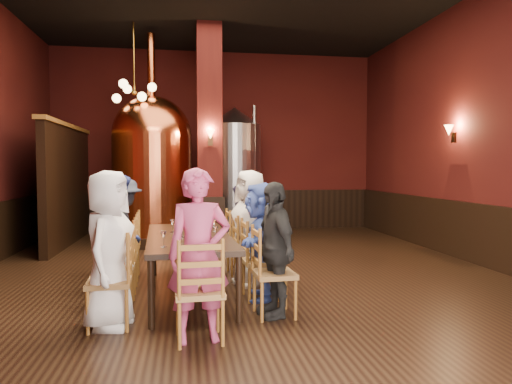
{
  "coord_description": "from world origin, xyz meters",
  "views": [
    {
      "loc": [
        -0.78,
        -6.66,
        1.6
      ],
      "look_at": [
        0.27,
        0.2,
        1.22
      ],
      "focal_mm": 32.0,
      "sensor_mm": 36.0,
      "label": 1
    }
  ],
  "objects": [
    {
      "name": "room",
      "position": [
        0.0,
        0.0,
        2.25
      ],
      "size": [
        10.0,
        10.02,
        4.5
      ],
      "color": "black",
      "rests_on": "ground"
    },
    {
      "name": "wainscot_right",
      "position": [
        3.96,
        0.0,
        0.5
      ],
      "size": [
        0.08,
        9.9,
        1.0
      ],
      "primitive_type": "cube",
      "color": "black",
      "rests_on": "ground"
    },
    {
      "name": "wainscot_back",
      "position": [
        0.0,
        4.96,
        0.5
      ],
      "size": [
        7.9,
        0.08,
        1.0
      ],
      "primitive_type": "cube",
      "color": "black",
      "rests_on": "ground"
    },
    {
      "name": "column",
      "position": [
        -0.3,
        2.8,
        2.25
      ],
      "size": [
        0.58,
        0.58,
        4.5
      ],
      "primitive_type": "cube",
      "color": "#41110E",
      "rests_on": "ground"
    },
    {
      "name": "partition",
      "position": [
        -3.2,
        3.2,
        1.2
      ],
      "size": [
        0.22,
        3.5,
        2.4
      ],
      "primitive_type": "cube",
      "color": "black",
      "rests_on": "ground"
    },
    {
      "name": "pendant_cluster",
      "position": [
        -1.8,
        2.9,
        3.1
      ],
      "size": [
        0.9,
        0.9,
        1.7
      ],
      "primitive_type": null,
      "color": "#A57226",
      "rests_on": "room"
    },
    {
      "name": "sconce_wall",
      "position": [
        3.9,
        0.8,
        2.2
      ],
      "size": [
        0.2,
        0.2,
        0.36
      ],
      "primitive_type": null,
      "rotation": [
        0.0,
        0.0,
        1.57
      ],
      "color": "black",
      "rests_on": "room"
    },
    {
      "name": "sconce_column",
      "position": [
        -0.3,
        2.5,
        2.2
      ],
      "size": [
        0.2,
        0.2,
        0.36
      ],
      "primitive_type": null,
      "rotation": [
        0.0,
        0.0,
        3.14
      ],
      "color": "black",
      "rests_on": "column"
    },
    {
      "name": "dining_table",
      "position": [
        -0.76,
        -0.96,
        0.69
      ],
      "size": [
        1.13,
        2.45,
        0.75
      ],
      "rotation": [
        0.0,
        0.0,
        0.06
      ],
      "color": "black",
      "rests_on": "ground"
    },
    {
      "name": "chair_0",
      "position": [
        -1.55,
        -2.0,
        0.46
      ],
      "size": [
        0.48,
        0.48,
        0.92
      ],
      "primitive_type": null,
      "rotation": [
        0.0,
        0.0,
        -1.51
      ],
      "color": "#986126",
      "rests_on": "ground"
    },
    {
      "name": "person_0",
      "position": [
        -1.55,
        -2.0,
        0.78
      ],
      "size": [
        0.64,
        0.85,
        1.57
      ],
      "primitive_type": "imported",
      "rotation": [
        0.0,
        0.0,
        1.38
      ],
      "color": "white",
      "rests_on": "ground"
    },
    {
      "name": "chair_1",
      "position": [
        -1.59,
        -1.33,
        0.46
      ],
      "size": [
        0.48,
        0.48,
        0.92
      ],
      "primitive_type": null,
      "rotation": [
        0.0,
        0.0,
        -1.51
      ],
      "color": "#986126",
      "rests_on": "ground"
    },
    {
      "name": "person_1",
      "position": [
        -1.59,
        -1.33,
        0.64
      ],
      "size": [
        0.4,
        0.52,
        1.27
      ],
      "primitive_type": "imported",
      "rotation": [
        0.0,
        0.0,
        1.36
      ],
      "color": "maroon",
      "rests_on": "ground"
    },
    {
      "name": "chair_2",
      "position": [
        -1.62,
        -0.67,
        0.46
      ],
      "size": [
        0.48,
        0.48,
        0.92
      ],
      "primitive_type": null,
      "rotation": [
        0.0,
        0.0,
        -1.51
      ],
      "color": "#986126",
      "rests_on": "ground"
    },
    {
      "name": "person_2",
      "position": [
        -1.62,
        -0.67,
        0.76
      ],
      "size": [
        0.45,
        0.78,
        1.52
      ],
      "primitive_type": "imported",
      "rotation": [
        0.0,
        0.0,
        1.45
      ],
      "color": "navy",
      "rests_on": "ground"
    },
    {
      "name": "chair_3",
      "position": [
        -1.66,
        -0.01,
        0.46
      ],
      "size": [
        0.48,
        0.48,
        0.92
      ],
      "primitive_type": null,
      "rotation": [
        0.0,
        0.0,
        -1.51
      ],
      "color": "#986126",
      "rests_on": "ground"
    },
    {
      "name": "person_3",
      "position": [
        -1.66,
        -0.01,
        0.73
      ],
      "size": [
        0.77,
        1.05,
        1.45
      ],
      "primitive_type": "imported",
      "rotation": [
        0.0,
        0.0,
        1.31
      ],
      "color": "black",
      "rests_on": "ground"
    },
    {
      "name": "chair_4",
      "position": [
        0.15,
        -1.91,
        0.46
      ],
      "size": [
        0.48,
        0.48,
        0.92
      ],
      "primitive_type": null,
      "rotation": [
        0.0,
        0.0,
        1.63
      ],
      "color": "#986126",
      "rests_on": "ground"
    },
    {
      "name": "person_4",
      "position": [
        0.15,
        -1.91,
        0.72
      ],
      "size": [
        0.51,
        0.9,
        1.44
      ],
      "primitive_type": "imported",
      "rotation": [
        0.0,
        0.0,
        4.91
      ],
      "color": "black",
      "rests_on": "ground"
    },
    {
      "name": "chair_5",
      "position": [
        0.11,
        -1.24,
        0.46
      ],
      "size": [
        0.48,
        0.48,
        0.92
      ],
      "primitive_type": null,
      "rotation": [
        0.0,
        0.0,
        1.63
      ],
      "color": "#986126",
      "rests_on": "ground"
    },
    {
      "name": "person_5",
      "position": [
        0.11,
        -1.24,
        0.71
      ],
      "size": [
        0.64,
        1.37,
        1.42
      ],
      "primitive_type": "imported",
      "rotation": [
        0.0,
        0.0,
        4.54
      ],
      "color": "#344B9D",
      "rests_on": "ground"
    },
    {
      "name": "chair_6",
      "position": [
        0.07,
        -0.58,
        0.46
      ],
      "size": [
        0.48,
        0.48,
        0.92
      ],
      "primitive_type": null,
      "rotation": [
        0.0,
        0.0,
        1.63
      ],
      "color": "#986126",
      "rests_on": "ground"
    },
    {
      "name": "person_6",
      "position": [
        0.07,
        -0.58,
        0.78
      ],
      "size": [
        0.72,
        0.88,
        1.56
      ],
      "primitive_type": "imported",
      "rotation": [
        0.0,
        0.0,
        5.05
      ],
      "color": "beige",
      "rests_on": "ground"
    },
    {
      "name": "chair_7",
      "position": [
        0.04,
        0.09,
        0.46
      ],
      "size": [
        0.48,
        0.48,
        0.92
      ],
      "primitive_type": null,
      "rotation": [
        0.0,
        0.0,
        1.63
      ],
      "color": "#986126",
      "rests_on": "ground"
    },
    {
      "name": "person_7",
      "position": [
        0.04,
        0.09,
        0.68
      ],
      "size": [
        0.45,
        0.71,
        1.35
      ],
      "primitive_type": "imported",
      "rotation": [
        0.0,
        0.0,
        4.92
      ],
      "color": "black",
      "rests_on": "ground"
    },
    {
      "name": "chair_8",
      "position": [
        -0.67,
        -2.5,
        0.46
      ],
      "size": [
        0.48,
        0.48,
        0.92
      ],
      "primitive_type": null,
      "rotation": [
        0.0,
        0.0,
        3.2
      ],
      "color": "#986126",
      "rests_on": "ground"
    },
    {
      "name": "person_8",
      "position": [
        -0.67,
        -2.5,
        0.8
      ],
      "size": [
        0.62,
        0.44,
        1.59
      ],
      "primitive_type": "imported",
      "rotation": [
        0.0,
        0.0,
        6.39
      ],
      "color": "#B03A66",
      "rests_on": "ground"
    },
    {
      "name": "copper_kettle",
      "position": [
        -1.48,
        3.2,
        1.6
      ],
      "size": [
        1.94,
        1.94,
        4.38
      ],
      "rotation": [
        0.0,
        0.0,
        0.2
      ],
      "color": "black",
      "rests_on": "ground"
    },
    {
      "name": "steel_vessel",
      "position": [
        0.37,
        4.22,
        1.51
      ],
      "size": [
        1.33,
        1.33,
        3.02
      ],
      "rotation": [
        0.0,
        0.0,
        -0.07
      ],
      "color": "#B2B2B7",
      "rests_on": "ground"
    },
    {
      "name": "rose_vase",
      "position": [
        -0.62,
        0.05,
        0.97
      ],
      "size": [
        0.2,
        0.2,
        0.33
      ],
      "color": "white",
      "rests_on": "dining_table"
    },
    {
      "name": "wine_glass_0",
      "position": [
        -0.46,
        -1.45,
        0.83
      ],
      "size": [
        0.07,
        0.07,
        0.17
      ],
      "primitive_type": null,
      "color": "white",
      "rests_on": "dining_table"
    },
    {
      "name": "wine_glass_1",
      "position": [
        -1.02,
        -1.77,
        0.83
      ],
      "size": [
        0.07,
        0.07,
        0.17
      ],
      "primitive_type": null,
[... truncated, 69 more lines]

